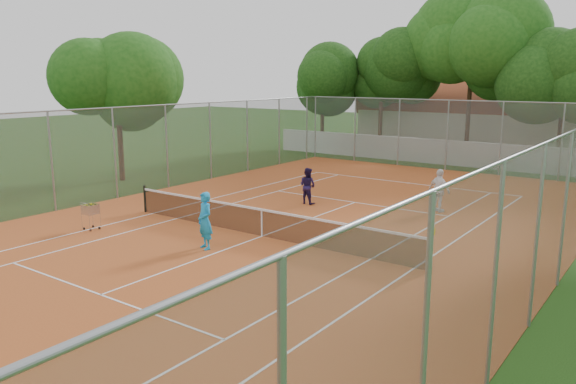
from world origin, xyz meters
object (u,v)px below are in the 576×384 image
Objects in this scene: clubhouse at (479,118)px; player_near at (205,221)px; player_far_left at (308,186)px; player_far_right at (439,191)px; tennis_net at (262,222)px; ball_hopper at (91,216)px.

clubhouse is 31.16m from player_near.
player_far_right reaches higher than player_far_left.
player_far_left is (0.46, -23.96, -1.41)m from clubhouse.
player_far_left reaches higher than tennis_net.
player_near reaches higher than player_far_right.
player_near is at bearing 101.20° from player_far_left.
tennis_net is 6.90× the size of player_far_right.
player_far_right is (4.09, 8.99, -0.04)m from player_near.
clubhouse is 22.83m from player_far_right.
player_far_left is (-0.96, 7.14, -0.13)m from player_near.
clubhouse is at bearing 93.95° from tennis_net.
clubhouse reaches higher than player_near.
player_far_left is 8.79m from ball_hopper.
player_far_left is at bearing 69.05° from ball_hopper.
clubhouse is 24.01m from player_far_left.
ball_hopper is at bearing -96.06° from clubhouse.
player_far_right is (5.05, 1.85, 0.09)m from player_far_left.
clubhouse reaches higher than player_far_left.
player_near is 4.88m from ball_hopper.
player_near is at bearing 85.14° from player_far_right.
clubhouse reaches higher than tennis_net.
ball_hopper is (-5.38, -2.87, 0.01)m from tennis_net.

